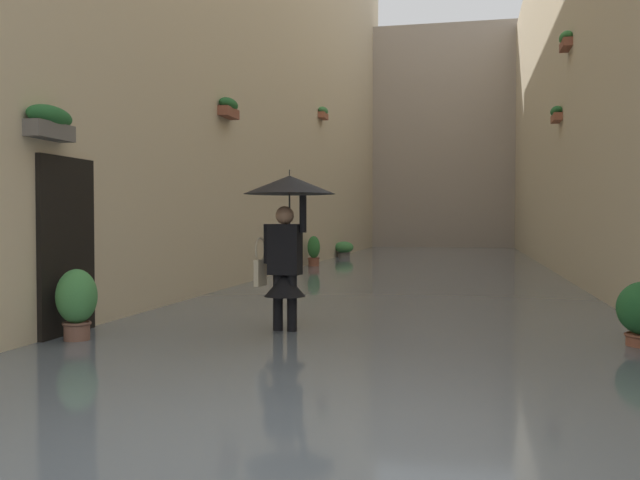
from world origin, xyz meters
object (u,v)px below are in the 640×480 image
at_px(potted_plant_far_right, 344,249).
at_px(person_wading, 287,219).
at_px(potted_plant_near_right, 314,253).
at_px(potted_plant_mid_right, 77,304).

bearing_deg(potted_plant_far_right, person_wading, 97.70).
height_order(potted_plant_far_right, potted_plant_near_right, potted_plant_near_right).
distance_m(person_wading, potted_plant_far_right, 16.50).
xyz_separation_m(person_wading, potted_plant_mid_right, (2.13, 1.09, -0.95)).
height_order(potted_plant_far_right, potted_plant_mid_right, potted_plant_mid_right).
bearing_deg(potted_plant_near_right, potted_plant_far_right, -90.18).
xyz_separation_m(potted_plant_far_right, potted_plant_mid_right, (-0.07, 17.41, 0.13)).
bearing_deg(potted_plant_near_right, potted_plant_mid_right, 90.41).
xyz_separation_m(person_wading, potted_plant_near_right, (2.22, -11.44, -0.96)).
relative_size(potted_plant_mid_right, potted_plant_near_right, 0.93).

